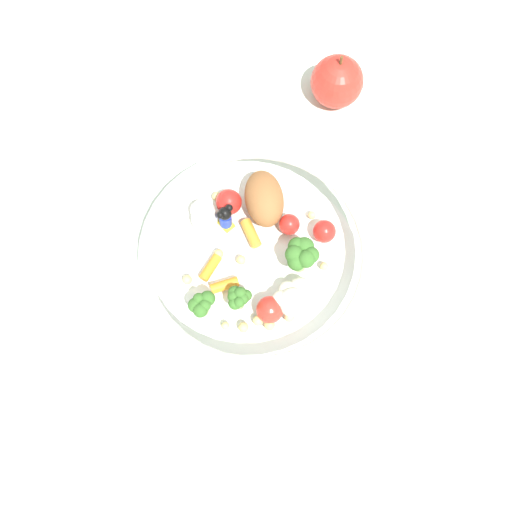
% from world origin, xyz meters
% --- Properties ---
extents(ground_plane, '(2.40, 2.40, 0.00)m').
position_xyz_m(ground_plane, '(0.00, 0.00, 0.00)').
color(ground_plane, silver).
extents(food_container, '(0.26, 0.26, 0.06)m').
position_xyz_m(food_container, '(-0.01, -0.00, 0.03)').
color(food_container, white).
rests_on(food_container, ground_plane).
extents(loose_apple, '(0.07, 0.07, 0.08)m').
position_xyz_m(loose_apple, '(0.14, -0.20, 0.03)').
color(loose_apple, red).
rests_on(loose_apple, ground_plane).
extents(folded_napkin, '(0.14, 0.14, 0.01)m').
position_xyz_m(folded_napkin, '(-0.01, 0.23, 0.00)').
color(folded_napkin, white).
rests_on(folded_napkin, ground_plane).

